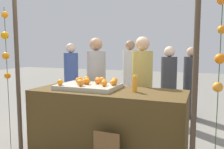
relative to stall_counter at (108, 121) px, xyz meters
The scene contains 29 objects.
stall_counter is the anchor object (origin of this frame).
orange_tray 0.56m from the stall_counter, behind, with size 0.84×0.60×0.06m, color #B2AD99.
orange_0 0.66m from the stall_counter, 154.46° to the right, with size 0.09×0.09×0.09m, color orange.
orange_1 0.86m from the stall_counter, 163.23° to the right, with size 0.08×0.08×0.08m, color orange.
orange_2 0.76m from the stall_counter, 168.24° to the left, with size 0.08×0.08×0.08m, color orange.
orange_3 0.56m from the stall_counter, 72.34° to the left, with size 0.08×0.08×0.08m, color orange.
orange_4 0.74m from the stall_counter, 152.64° to the left, with size 0.09×0.09×0.09m, color orange.
orange_5 0.55m from the stall_counter, 51.35° to the left, with size 0.08×0.08×0.08m, color orange.
orange_6 0.68m from the stall_counter, behind, with size 0.08×0.08×0.08m, color orange.
orange_7 0.59m from the stall_counter, 153.15° to the left, with size 0.08×0.08×0.08m, color orange.
orange_8 0.59m from the stall_counter, 88.05° to the left, with size 0.09×0.09×0.09m, color orange.
orange_9 0.66m from the stall_counter, behind, with size 0.07×0.07×0.07m, color orange.
orange_10 0.61m from the stall_counter, 130.03° to the left, with size 0.09×0.09×0.09m, color orange.
orange_11 0.63m from the stall_counter, behind, with size 0.09×0.09×0.09m, color orange.
orange_12 0.79m from the stall_counter, 160.46° to the left, with size 0.08×0.08×0.08m, color orange.
orange_13 0.64m from the stall_counter, 139.13° to the left, with size 0.09×0.09×0.09m, color orange.
orange_14 0.54m from the stall_counter, 119.33° to the right, with size 0.08×0.08×0.08m, color orange.
orange_15 0.55m from the stall_counter, 144.83° to the left, with size 0.08×0.08×0.08m, color orange.
juice_bottle 0.66m from the stall_counter, ahead, with size 0.07×0.07×0.22m.
vendor_left 0.91m from the stall_counter, 126.11° to the left, with size 0.33×0.33×1.63m.
vendor_right 0.81m from the stall_counter, 65.69° to the left, with size 0.33×0.33×1.63m.
crowd_person_0 1.74m from the stall_counter, 69.76° to the left, with size 0.30×0.30×1.49m.
crowd_person_1 2.22m from the stall_counter, 134.44° to the left, with size 0.31×0.31×1.57m.
crowd_person_2 2.38m from the stall_counter, 65.76° to the left, with size 0.30×0.30×1.48m.
crowd_person_3 2.26m from the stall_counter, 99.40° to the left, with size 0.33×0.33×1.64m.
canopy_post_left 1.39m from the stall_counter, 157.65° to the right, with size 0.06×0.06×2.21m, color #473828.
canopy_post_right 1.39m from the stall_counter, 22.35° to the right, with size 0.06×0.06×2.21m, color #473828.
garland_strand_left 1.74m from the stall_counter, 160.45° to the right, with size 0.10×0.11×2.00m.
garland_strand_right 1.73m from the stall_counter, 18.61° to the right, with size 0.11×0.11×2.00m.
Camera 1 is at (1.19, -2.88, 1.44)m, focal length 37.07 mm.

